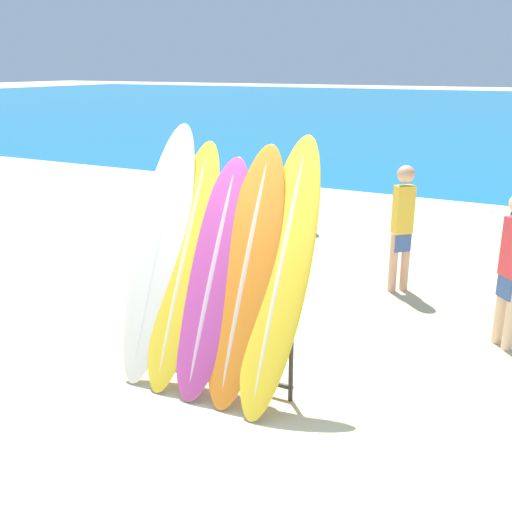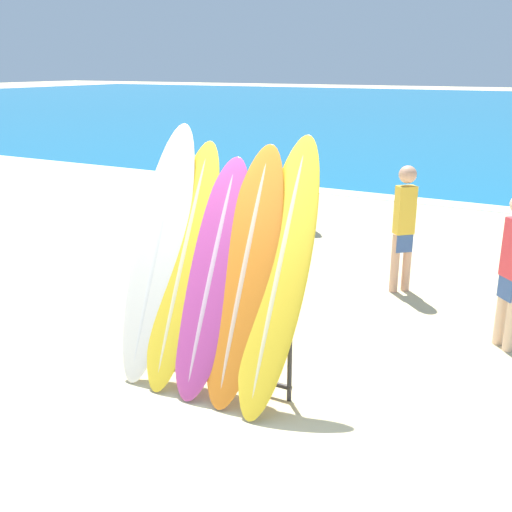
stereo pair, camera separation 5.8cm
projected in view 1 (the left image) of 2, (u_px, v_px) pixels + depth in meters
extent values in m
plane|color=beige|center=(191.00, 404.00, 5.04)|extent=(160.00, 160.00, 0.00)
cube|color=white|center=(427.00, 201.00, 12.46)|extent=(120.00, 0.60, 0.01)
cylinder|color=#28282D|center=(146.00, 317.00, 5.62)|extent=(0.04, 0.04, 0.93)
cylinder|color=#28282D|center=(291.00, 351.00, 4.95)|extent=(0.04, 0.04, 0.93)
cylinder|color=#28282D|center=(213.00, 286.00, 5.15)|extent=(1.55, 0.04, 0.04)
cylinder|color=#28282D|center=(215.00, 368.00, 5.39)|extent=(1.55, 0.04, 0.04)
ellipsoid|color=silver|center=(159.00, 252.00, 5.40)|extent=(0.55, 1.04, 2.23)
ellipsoid|color=silver|center=(159.00, 252.00, 5.40)|extent=(0.10, 1.01, 2.14)
ellipsoid|color=yellow|center=(184.00, 264.00, 5.28)|extent=(0.51, 1.03, 2.08)
ellipsoid|color=beige|center=(184.00, 264.00, 5.28)|extent=(0.09, 1.00, 2.00)
ellipsoid|color=#B23D8E|center=(213.00, 277.00, 5.13)|extent=(0.54, 0.98, 1.98)
ellipsoid|color=#CAA1BE|center=(213.00, 277.00, 5.13)|extent=(0.10, 0.95, 1.90)
ellipsoid|color=orange|center=(246.00, 275.00, 4.99)|extent=(0.54, 0.99, 2.10)
ellipsoid|color=beige|center=(246.00, 275.00, 4.99)|extent=(0.10, 0.96, 2.02)
ellipsoid|color=yellow|center=(280.00, 275.00, 4.87)|extent=(0.51, 1.09, 2.18)
ellipsoid|color=beige|center=(280.00, 275.00, 4.87)|extent=(0.09, 1.06, 2.10)
cylinder|color=tan|center=(405.00, 262.00, 7.48)|extent=(0.10, 0.10, 0.75)
cylinder|color=tan|center=(393.00, 263.00, 7.44)|extent=(0.10, 0.10, 0.75)
cube|color=#385693|center=(401.00, 242.00, 7.38)|extent=(0.24, 0.24, 0.23)
cube|color=gold|center=(403.00, 210.00, 7.25)|extent=(0.27, 0.26, 0.59)
sphere|color=tan|center=(406.00, 174.00, 7.12)|extent=(0.21, 0.21, 0.21)
cylinder|color=tan|center=(509.00, 272.00, 7.03)|extent=(0.11, 0.11, 0.81)
cylinder|color=beige|center=(511.00, 315.00, 5.89)|extent=(0.10, 0.10, 0.75)
cylinder|color=beige|center=(500.00, 309.00, 6.04)|extent=(0.10, 0.10, 0.75)
cube|color=#385693|center=(509.00, 287.00, 5.89)|extent=(0.24, 0.24, 0.22)
cylinder|color=beige|center=(305.00, 207.00, 10.42)|extent=(0.10, 0.10, 0.71)
cylinder|color=beige|center=(296.00, 207.00, 10.43)|extent=(0.10, 0.10, 0.71)
cube|color=#478466|center=(300.00, 193.00, 10.35)|extent=(0.24, 0.20, 0.21)
cube|color=white|center=(301.00, 171.00, 10.23)|extent=(0.26, 0.22, 0.56)
sphere|color=beige|center=(302.00, 146.00, 10.11)|extent=(0.20, 0.20, 0.20)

